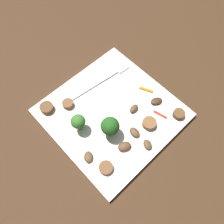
% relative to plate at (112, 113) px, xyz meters
% --- Properties ---
extents(ground_plane, '(1.40, 1.40, 0.00)m').
position_rel_plate_xyz_m(ground_plane, '(0.00, 0.00, -0.01)').
color(ground_plane, '#422B19').
extents(plate, '(0.29, 0.29, 0.01)m').
position_rel_plate_xyz_m(plate, '(0.00, 0.00, 0.00)').
color(plate, white).
rests_on(plate, ground_plane).
extents(fork, '(0.18, 0.03, 0.00)m').
position_rel_plate_xyz_m(fork, '(0.05, 0.08, 0.01)').
color(fork, silver).
rests_on(fork, plate).
extents(broccoli_floret_0, '(0.04, 0.04, 0.06)m').
position_rel_plate_xyz_m(broccoli_floret_0, '(-0.04, -0.04, 0.04)').
color(broccoli_floret_0, '#296420').
rests_on(broccoli_floret_0, plate).
extents(broccoli_floret_1, '(0.03, 0.03, 0.05)m').
position_rel_plate_xyz_m(broccoli_floret_1, '(-0.08, 0.02, 0.04)').
color(broccoli_floret_1, '#408630').
rests_on(broccoli_floret_1, plate).
extents(sausage_slice_0, '(0.04, 0.04, 0.01)m').
position_rel_plate_xyz_m(sausage_slice_0, '(-0.07, 0.09, 0.01)').
color(sausage_slice_0, brown).
rests_on(sausage_slice_0, plate).
extents(sausage_slice_1, '(0.03, 0.03, 0.01)m').
position_rel_plate_xyz_m(sausage_slice_1, '(-0.10, -0.09, 0.01)').
color(sausage_slice_1, brown).
rests_on(sausage_slice_1, plate).
extents(sausage_slice_2, '(0.04, 0.04, 0.01)m').
position_rel_plate_xyz_m(sausage_slice_2, '(-0.11, 0.11, 0.01)').
color(sausage_slice_2, brown).
rests_on(sausage_slice_2, plate).
extents(sausage_slice_3, '(0.04, 0.04, 0.01)m').
position_rel_plate_xyz_m(sausage_slice_3, '(0.04, -0.08, 0.01)').
color(sausage_slice_3, brown).
rests_on(sausage_slice_3, plate).
extents(sausage_slice_4, '(0.04, 0.04, 0.01)m').
position_rel_plate_xyz_m(sausage_slice_4, '(0.11, -0.12, 0.01)').
color(sausage_slice_4, brown).
rests_on(sausage_slice_4, plate).
extents(mushroom_0, '(0.03, 0.03, 0.01)m').
position_rel_plate_xyz_m(mushroom_0, '(0.00, -0.12, 0.01)').
color(mushroom_0, brown).
rests_on(mushroom_0, plate).
extents(mushroom_1, '(0.03, 0.03, 0.01)m').
position_rel_plate_xyz_m(mushroom_1, '(-0.12, -0.05, 0.01)').
color(mushroom_1, brown).
rests_on(mushroom_1, plate).
extents(mushroom_2, '(0.04, 0.03, 0.01)m').
position_rel_plate_xyz_m(mushroom_2, '(-0.04, -0.08, 0.01)').
color(mushroom_2, brown).
rests_on(mushroom_2, plate).
extents(mushroom_3, '(0.03, 0.02, 0.01)m').
position_rel_plate_xyz_m(mushroom_3, '(0.04, -0.03, 0.01)').
color(mushroom_3, brown).
rests_on(mushroom_3, plate).
extents(mushroom_4, '(0.02, 0.03, 0.01)m').
position_rel_plate_xyz_m(mushroom_4, '(0.00, -0.08, 0.01)').
color(mushroom_4, brown).
rests_on(mushroom_4, plate).
extents(mushroom_5, '(0.04, 0.03, 0.01)m').
position_rel_plate_xyz_m(mushroom_5, '(0.10, -0.06, 0.01)').
color(mushroom_5, '#422B19').
rests_on(mushroom_5, plate).
extents(pepper_strip_0, '(0.02, 0.03, 0.00)m').
position_rel_plate_xyz_m(pepper_strip_0, '(0.11, -0.01, 0.01)').
color(pepper_strip_0, orange).
rests_on(pepper_strip_0, plate).
extents(pepper_strip_1, '(0.01, 0.04, 0.00)m').
position_rel_plate_xyz_m(pepper_strip_1, '(0.08, -0.09, 0.01)').
color(pepper_strip_1, red).
rests_on(pepper_strip_1, plate).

